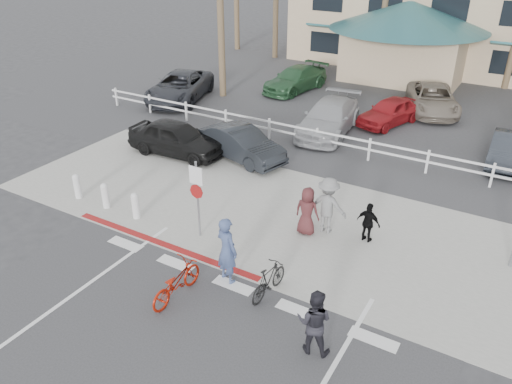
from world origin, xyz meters
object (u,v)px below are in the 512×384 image
Objects in this scene: bike_red at (176,282)px; bike_black at (269,280)px; sign_post at (198,196)px; car_white_sedan at (242,144)px; car_red_compact at (176,138)px.

bike_red reaches higher than bike_black.
bike_red is (1.26, -2.74, -0.96)m from sign_post.
car_white_sedan reaches higher than bike_black.
bike_red is 9.58m from car_red_compact.
car_white_sedan reaches higher than bike_red.
sign_post reaches higher than bike_black.
sign_post is 1.54× the size of bike_red.
car_white_sedan is at bearing 109.28° from sign_post.
bike_red is 9.11m from car_white_sedan.
sign_post is at bearing -18.62° from bike_black.
sign_post is 6.15m from car_white_sedan.
car_white_sedan is (-5.33, 7.17, 0.21)m from bike_black.
bike_black is 0.38× the size of car_white_sedan.
car_white_sedan is at bearing -72.36° from car_red_compact.
bike_black is (3.31, -1.41, -0.98)m from sign_post.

